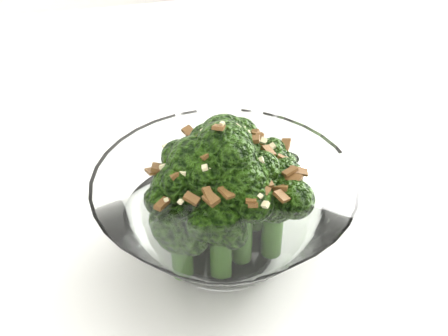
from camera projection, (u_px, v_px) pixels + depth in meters
table at (167, 218)px, 0.64m from camera, size 1.42×1.20×0.75m
broccoli_dish at (225, 205)px, 0.48m from camera, size 0.20×0.20×0.13m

